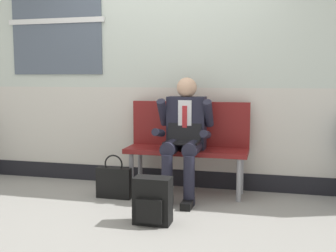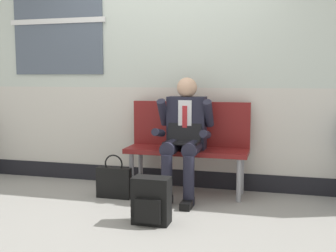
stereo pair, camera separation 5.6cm
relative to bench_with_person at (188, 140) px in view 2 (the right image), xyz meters
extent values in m
plane|color=gray|center=(-0.30, -0.52, -0.57)|extent=(18.00, 18.00, 0.00)
cube|color=beige|center=(-0.30, 0.27, 1.48)|extent=(6.98, 0.12, 1.84)
cube|color=beige|center=(-0.30, 0.27, 0.09)|extent=(6.98, 0.12, 0.94)
cube|color=black|center=(-0.30, 0.27, -0.47)|extent=(6.98, 0.14, 0.19)
cube|color=#4C5666|center=(-1.64, 0.20, 1.34)|extent=(1.16, 0.02, 1.25)
cube|color=silver|center=(-1.64, 0.19, 1.34)|extent=(1.24, 0.03, 0.06)
cube|color=maroon|center=(0.00, -0.08, -0.10)|extent=(1.29, 0.42, 0.05)
cube|color=maroon|center=(0.00, 0.10, 0.17)|extent=(1.29, 0.04, 0.49)
cylinder|color=gray|center=(-0.57, -0.23, -0.35)|extent=(0.05, 0.05, 0.44)
cylinder|color=gray|center=(-0.57, 0.07, -0.35)|extent=(0.05, 0.05, 0.44)
cylinder|color=gray|center=(0.57, -0.23, -0.35)|extent=(0.05, 0.05, 0.44)
cylinder|color=gray|center=(0.57, 0.07, -0.35)|extent=(0.05, 0.05, 0.44)
cylinder|color=#1E1E2D|center=(-0.11, -0.29, -0.03)|extent=(0.15, 0.40, 0.15)
cylinder|color=#1E1E2D|center=(-0.11, -0.48, -0.32)|extent=(0.11, 0.11, 0.49)
cube|color=black|center=(-0.11, -0.54, -0.53)|extent=(0.10, 0.26, 0.07)
cylinder|color=#1E1E2D|center=(0.11, -0.29, -0.03)|extent=(0.15, 0.40, 0.15)
cylinder|color=#1E1E2D|center=(0.11, -0.48, -0.32)|extent=(0.11, 0.11, 0.49)
cube|color=black|center=(0.11, -0.54, -0.53)|extent=(0.10, 0.26, 0.07)
cube|color=#1E1E2D|center=(0.00, -0.08, 0.20)|extent=(0.40, 0.18, 0.55)
cube|color=silver|center=(0.00, -0.17, 0.25)|extent=(0.14, 0.01, 0.39)
cube|color=#B22328|center=(0.00, -0.18, 0.22)|extent=(0.05, 0.01, 0.33)
sphere|color=tan|center=(0.00, -0.08, 0.57)|extent=(0.21, 0.21, 0.21)
cylinder|color=#1E1E2D|center=(-0.24, -0.15, 0.31)|extent=(0.09, 0.25, 0.30)
cylinder|color=#1E1E2D|center=(-0.24, -0.32, 0.12)|extent=(0.08, 0.27, 0.12)
cylinder|color=#1E1E2D|center=(0.24, -0.15, 0.31)|extent=(0.09, 0.25, 0.30)
cylinder|color=#1E1E2D|center=(0.24, -0.32, 0.12)|extent=(0.08, 0.27, 0.12)
cube|color=black|center=(0.00, -0.32, 0.02)|extent=(0.35, 0.22, 0.02)
cube|color=black|center=(0.00, -0.19, 0.13)|extent=(0.35, 0.08, 0.21)
cube|color=black|center=(-0.09, -1.04, -0.37)|extent=(0.32, 0.18, 0.40)
cube|color=black|center=(-0.09, -1.15, -0.43)|extent=(0.22, 0.04, 0.20)
cube|color=black|center=(-0.69, -0.42, -0.41)|extent=(0.36, 0.09, 0.32)
torus|color=black|center=(-0.69, -0.42, -0.21)|extent=(0.20, 0.02, 0.20)
camera|label=1|loc=(0.88, -4.33, 0.67)|focal=44.41mm
camera|label=2|loc=(0.93, -4.32, 0.67)|focal=44.41mm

